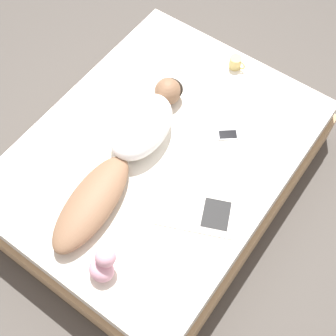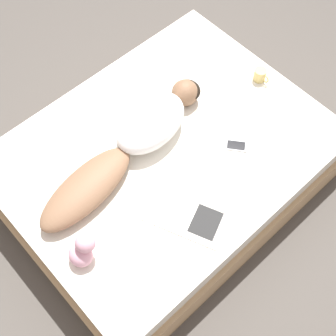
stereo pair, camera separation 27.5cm
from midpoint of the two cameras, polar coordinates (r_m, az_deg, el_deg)
The scene contains 7 objects.
ground_plane at distance 3.26m, azimuth 2.06°, elevation -1.80°, with size 12.00×12.00×0.00m, color #4C4742.
bed at distance 3.07m, azimuth 2.18°, elevation 0.09°, with size 1.56×2.01×0.44m.
person at distance 2.79m, azimuth -1.44°, elevation 3.07°, with size 0.43×1.35×0.23m.
open_magazine at distance 2.67m, azimuth 5.33°, elevation -6.01°, with size 0.53×0.43×0.01m.
coffee_mug at distance 3.25m, azimuth 13.61°, elevation 10.78°, with size 0.12×0.08×0.09m.
cell_phone at distance 2.93m, azimuth 10.96°, elevation 2.47°, with size 0.15×0.14×0.01m.
plush_toy at distance 2.50m, azimuth -7.29°, elevation -10.21°, with size 0.14×0.17×0.21m.
Camera 2 is at (1.14, -1.02, 2.88)m, focal length 50.00 mm.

